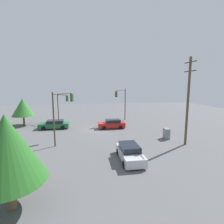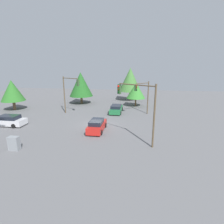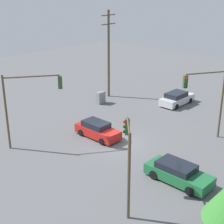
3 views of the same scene
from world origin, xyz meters
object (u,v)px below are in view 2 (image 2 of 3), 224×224
at_px(sedan_red, 97,125).
at_px(sedan_silver, 9,121).
at_px(traffic_signal_aux, 70,89).
at_px(sedan_green, 116,109).
at_px(traffic_signal_main, 143,93).
at_px(electrical_cabinet, 14,143).
at_px(traffic_signal_cross, 139,102).

relative_size(sedan_red, sedan_silver, 0.95).
relative_size(sedan_silver, traffic_signal_aux, 0.73).
distance_m(sedan_green, traffic_signal_main, 5.57).
height_order(sedan_green, traffic_signal_aux, traffic_signal_aux).
height_order(sedan_red, sedan_silver, sedan_red).
relative_size(sedan_green, electrical_cabinet, 3.46).
distance_m(sedan_red, sedan_silver, 12.57).
bearing_deg(traffic_signal_cross, sedan_red, 6.15).
bearing_deg(sedan_red, electrical_cabinet, -136.69).
height_order(traffic_signal_main, traffic_signal_aux, traffic_signal_aux).
bearing_deg(electrical_cabinet, traffic_signal_aux, -92.14).
xyz_separation_m(sedan_silver, traffic_signal_cross, (-17.71, 2.98, 3.73)).
relative_size(traffic_signal_aux, electrical_cabinet, 4.61).
height_order(sedan_red, sedan_green, sedan_red).
distance_m(sedan_green, electrical_cabinet, 17.78).
relative_size(traffic_signal_main, traffic_signal_aux, 0.88).
height_order(sedan_red, electrical_cabinet, sedan_red).
bearing_deg(traffic_signal_main, traffic_signal_cross, 43.01).
relative_size(traffic_signal_cross, traffic_signal_aux, 1.00).
xyz_separation_m(sedan_red, traffic_signal_aux, (6.27, -7.19, 3.65)).
bearing_deg(sedan_green, traffic_signal_main, -9.77).
xyz_separation_m(sedan_red, traffic_signal_main, (-5.85, -8.66, 3.09)).
height_order(sedan_silver, sedan_green, sedan_silver).
xyz_separation_m(sedan_green, traffic_signal_aux, (7.58, 2.26, 3.68)).
bearing_deg(sedan_red, traffic_signal_main, 55.94).
bearing_deg(electrical_cabinet, traffic_signal_cross, -163.14).
distance_m(traffic_signal_main, traffic_signal_aux, 12.23).
xyz_separation_m(traffic_signal_cross, electrical_cabinet, (11.91, 3.61, -3.74)).
bearing_deg(traffic_signal_main, sedan_red, 12.54).
distance_m(sedan_silver, traffic_signal_aux, 10.09).
height_order(sedan_red, traffic_signal_aux, traffic_signal_aux).
bearing_deg(traffic_signal_main, traffic_signal_aux, -36.47).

